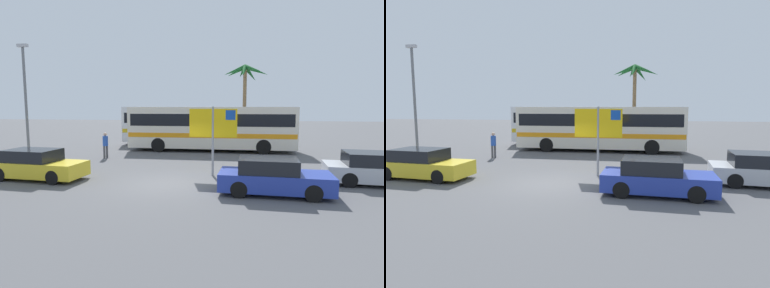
# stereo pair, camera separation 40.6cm
# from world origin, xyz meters

# --- Properties ---
(ground) EXTENTS (120.00, 120.00, 0.00)m
(ground) POSITION_xyz_m (0.00, 0.00, 0.00)
(ground) COLOR #565659
(bus_front_coach) EXTENTS (11.74, 2.62, 3.17)m
(bus_front_coach) POSITION_xyz_m (0.85, 10.19, 1.78)
(bus_front_coach) COLOR silver
(bus_front_coach) RESTS_ON ground
(bus_rear_coach) EXTENTS (11.74, 2.62, 3.17)m
(bus_rear_coach) POSITION_xyz_m (-0.94, 13.68, 1.78)
(bus_rear_coach) COLOR white
(bus_rear_coach) RESTS_ON ground
(ferry_sign) EXTENTS (2.20, 0.19, 3.20)m
(ferry_sign) POSITION_xyz_m (1.74, 1.90, 2.33)
(ferry_sign) COLOR gray
(ferry_sign) RESTS_ON ground
(car_yellow) EXTENTS (4.29, 1.97, 1.32)m
(car_yellow) POSITION_xyz_m (-5.94, -0.01, 0.63)
(car_yellow) COLOR yellow
(car_yellow) RESTS_ON ground
(car_silver) EXTENTS (4.49, 2.27, 1.32)m
(car_silver) POSITION_xyz_m (8.61, 1.27, 0.64)
(car_silver) COLOR #B7BABF
(car_silver) RESTS_ON ground
(car_blue) EXTENTS (4.11, 1.93, 1.32)m
(car_blue) POSITION_xyz_m (4.15, -0.87, 0.63)
(car_blue) COLOR #23389E
(car_blue) RESTS_ON ground
(pedestrian_crossing_lot) EXTENTS (0.32, 0.32, 1.60)m
(pedestrian_crossing_lot) POSITION_xyz_m (-5.33, 5.85, 0.93)
(pedestrian_crossing_lot) COLOR #4C4C51
(pedestrian_crossing_lot) RESTS_ON ground
(lamp_post_left_side) EXTENTS (0.56, 0.20, 6.49)m
(lamp_post_left_side) POSITION_xyz_m (-8.53, 3.05, 3.57)
(lamp_post_left_side) COLOR slate
(lamp_post_left_side) RESTS_ON ground
(palm_tree_seaside) EXTENTS (4.03, 4.04, 6.89)m
(palm_tree_seaside) POSITION_xyz_m (3.24, 16.27, 5.71)
(palm_tree_seaside) COLOR brown
(palm_tree_seaside) RESTS_ON ground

